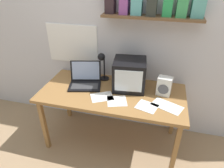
{
  "coord_description": "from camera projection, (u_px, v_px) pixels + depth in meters",
  "views": [
    {
      "loc": [
        0.46,
        -1.78,
        1.91
      ],
      "look_at": [
        0.0,
        0.0,
        0.82
      ],
      "focal_mm": 32.0,
      "sensor_mm": 36.0,
      "label": 1
    }
  ],
  "objects": [
    {
      "name": "corner_desk",
      "position": [
        112.0,
        96.0,
        2.22
      ],
      "size": [
        1.57,
        0.74,
        0.72
      ],
      "color": "olive",
      "rests_on": "ground_plane"
    },
    {
      "name": "juice_glass",
      "position": [
        90.0,
        72.0,
        2.48
      ],
      "size": [
        0.06,
        0.06,
        0.12
      ],
      "color": "white",
      "rests_on": "corner_desk"
    },
    {
      "name": "crt_monitor",
      "position": [
        129.0,
        74.0,
        2.18
      ],
      "size": [
        0.38,
        0.37,
        0.33
      ],
      "rotation": [
        0.0,
        0.0,
        0.11
      ],
      "color": "black",
      "rests_on": "corner_desk"
    },
    {
      "name": "ground_plane",
      "position": [
        112.0,
        139.0,
        2.56
      ],
      "size": [
        12.0,
        12.0,
        0.0
      ],
      "primitive_type": "plane",
      "color": "#A28361"
    },
    {
      "name": "open_notebook",
      "position": [
        167.0,
        106.0,
        1.96
      ],
      "size": [
        0.33,
        0.27,
        0.0
      ],
      "rotation": [
        0.0,
        0.0,
        -0.43
      ],
      "color": "white",
      "rests_on": "corner_desk"
    },
    {
      "name": "laptop",
      "position": [
        85.0,
        79.0,
        2.3
      ],
      "size": [
        0.41,
        0.37,
        0.25
      ],
      "rotation": [
        0.0,
        0.0,
        0.25
      ],
      "color": "black",
      "rests_on": "corner_desk"
    },
    {
      "name": "space_heater",
      "position": [
        164.0,
        86.0,
        2.09
      ],
      "size": [
        0.16,
        0.13,
        0.2
      ],
      "rotation": [
        0.0,
        0.0,
        -0.17
      ],
      "color": "silver",
      "rests_on": "corner_desk"
    },
    {
      "name": "desk_lamp",
      "position": [
        102.0,
        62.0,
        2.29
      ],
      "size": [
        0.11,
        0.15,
        0.35
      ],
      "rotation": [
        0.0,
        0.0,
        -0.34
      ],
      "color": "black",
      "rests_on": "corner_desk"
    },
    {
      "name": "back_wall",
      "position": [
        122.0,
        28.0,
        2.25
      ],
      "size": [
        5.6,
        0.24,
        2.6
      ],
      "color": "silver",
      "rests_on": "ground_plane"
    },
    {
      "name": "loose_paper_near_laptop",
      "position": [
        147.0,
        106.0,
        1.96
      ],
      "size": [
        0.24,
        0.22,
        0.0
      ],
      "rotation": [
        0.0,
        0.0,
        -0.3
      ],
      "color": "silver",
      "rests_on": "corner_desk"
    },
    {
      "name": "loose_paper_near_monitor",
      "position": [
        117.0,
        101.0,
        2.03
      ],
      "size": [
        0.24,
        0.24,
        0.0
      ],
      "rotation": [
        0.0,
        0.0,
        0.31
      ],
      "color": "white",
      "rests_on": "corner_desk"
    },
    {
      "name": "printed_handout",
      "position": [
        102.0,
        97.0,
        2.1
      ],
      "size": [
        0.28,
        0.26,
        0.0
      ],
      "rotation": [
        0.0,
        0.0,
        0.49
      ],
      "color": "white",
      "rests_on": "corner_desk"
    }
  ]
}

